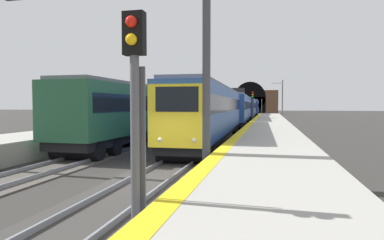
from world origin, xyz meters
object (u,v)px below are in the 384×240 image
(train_adjacent_platform, at_px, (180,109))
(overhead_signal_gantry, at_px, (91,21))
(railway_signal_mid, at_px, (253,104))
(railway_signal_far, at_px, (262,105))
(railway_signal_near, at_px, (135,113))
(catenary_mast_far, at_px, (282,99))
(train_main_approaching, at_px, (244,108))

(train_adjacent_platform, bearing_deg, overhead_signal_gantry, -172.38)
(railway_signal_mid, xyz_separation_m, railway_signal_far, (58.01, 0.00, 0.03))
(railway_signal_mid, bearing_deg, railway_signal_near, 0.00)
(train_adjacent_platform, bearing_deg, catenary_mast_far, -18.98)
(railway_signal_near, bearing_deg, railway_signal_far, -180.00)
(train_adjacent_platform, bearing_deg, railway_signal_mid, -23.10)
(railway_signal_near, height_order, railway_signal_mid, railway_signal_mid)
(railway_signal_mid, distance_m, catenary_mast_far, 16.62)
(train_adjacent_platform, relative_size, catenary_mast_far, 5.41)
(railway_signal_far, distance_m, overhead_signal_gantry, 94.84)
(railway_signal_far, bearing_deg, train_adjacent_platform, -5.25)
(train_main_approaching, bearing_deg, railway_signal_near, 0.77)
(railway_signal_mid, xyz_separation_m, overhead_signal_gantry, (-36.69, 4.23, 3.02))
(train_main_approaching, height_order, catenary_mast_far, catenary_mast_far)
(railway_signal_mid, bearing_deg, railway_signal_far, -180.00)
(train_main_approaching, bearing_deg, overhead_signal_gantry, -4.51)
(train_main_approaching, xyz_separation_m, railway_signal_mid, (-6.89, -1.76, 0.55))
(train_main_approaching, distance_m, railway_signal_far, 51.15)
(railway_signal_far, distance_m, catenary_mast_far, 42.33)
(overhead_signal_gantry, bearing_deg, train_adjacent_platform, 6.45)
(train_adjacent_platform, bearing_deg, railway_signal_near, -165.27)
(railway_signal_mid, bearing_deg, catenary_mast_far, 163.89)
(railway_signal_mid, bearing_deg, train_adjacent_platform, -24.27)
(railway_signal_far, height_order, overhead_signal_gantry, overhead_signal_gantry)
(railway_signal_near, height_order, catenary_mast_far, catenary_mast_far)
(train_adjacent_platform, height_order, railway_signal_far, railway_signal_far)
(railway_signal_mid, relative_size, overhead_signal_gantry, 0.52)
(train_adjacent_platform, distance_m, overhead_signal_gantry, 22.25)
(train_adjacent_platform, distance_m, catenary_mast_far, 32.83)
(railway_signal_near, xyz_separation_m, overhead_signal_gantry, (5.93, 4.23, 3.29))
(railway_signal_mid, distance_m, railway_signal_far, 58.01)
(train_adjacent_platform, relative_size, railway_signal_near, 9.20)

